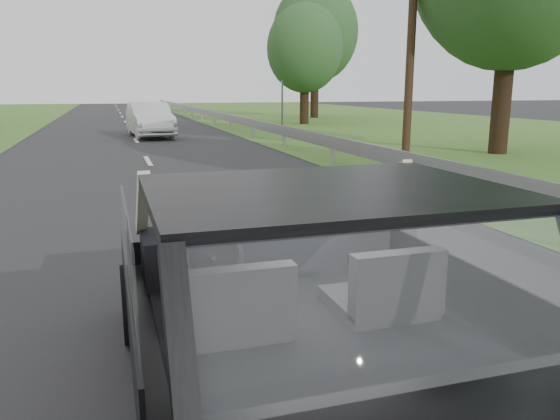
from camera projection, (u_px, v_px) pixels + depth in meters
ground at (296, 417)px, 3.20m from camera, size 140.00×140.00×0.00m
subject_car at (297, 301)px, 3.04m from camera, size 1.80×4.00×1.45m
dashboard at (266, 249)px, 3.60m from camera, size 1.58×0.45×0.30m
driver_seat at (238, 302)px, 2.62m from camera, size 0.50×0.72×0.42m
passenger_seat at (387, 284)px, 2.86m from camera, size 0.50×0.72×0.42m
steering_wheel at (214, 257)px, 3.19m from camera, size 0.36×0.36×0.04m
cat at (286, 214)px, 3.54m from camera, size 0.62×0.27×0.27m
guardrail at (329, 142)px, 13.64m from camera, size 0.05×90.00×0.32m
other_car at (150, 120)px, 21.40m from camera, size 1.90×4.21×1.35m
highway_sign at (282, 105)px, 24.99m from camera, size 0.32×0.88×2.22m
utility_pole at (412, 23)px, 15.08m from camera, size 0.28×0.28×7.29m
tree_2 at (305, 66)px, 28.64m from camera, size 4.58×4.58×6.03m
tree_3 at (315, 53)px, 34.68m from camera, size 6.10×6.10×8.19m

